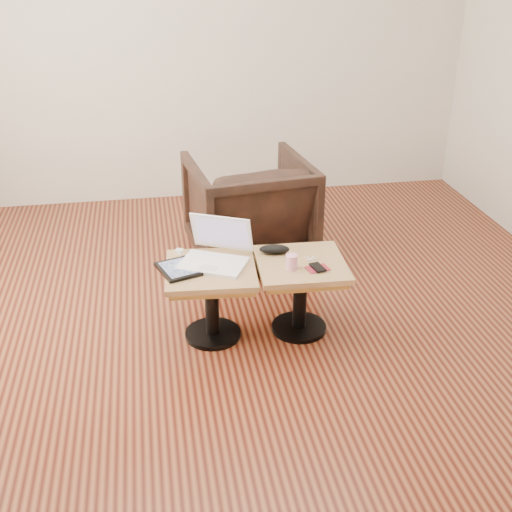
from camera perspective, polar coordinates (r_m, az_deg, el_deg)
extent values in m
cube|color=#3D130C|center=(3.90, -0.39, -6.28)|extent=(4.50, 4.50, 0.01)
cube|color=beige|center=(5.56, -4.51, 18.62)|extent=(4.50, 0.02, 2.70)
cube|color=beige|center=(1.36, 15.62, -9.22)|extent=(4.50, 0.02, 2.70)
cylinder|color=black|center=(3.82, -3.85, -6.90)|extent=(0.33, 0.33, 0.03)
cylinder|color=black|center=(3.71, -3.94, -4.17)|extent=(0.08, 0.08, 0.40)
cube|color=#A3792A|center=(3.62, -4.03, -1.73)|extent=(0.49, 0.49, 0.04)
cube|color=olive|center=(3.60, -4.05, -1.25)|extent=(0.54, 0.54, 0.03)
cylinder|color=black|center=(3.88, 3.83, -6.32)|extent=(0.33, 0.33, 0.03)
cylinder|color=black|center=(3.77, 3.93, -3.63)|extent=(0.08, 0.08, 0.40)
cube|color=#A3792A|center=(3.68, 4.01, -1.21)|extent=(0.48, 0.48, 0.04)
cube|color=olive|center=(3.67, 4.03, -0.74)|extent=(0.52, 0.52, 0.03)
cube|color=white|center=(3.61, -3.86, -0.71)|extent=(0.43, 0.38, 0.02)
cube|color=silver|center=(3.64, -3.66, -0.29)|extent=(0.32, 0.24, 0.00)
cube|color=silver|center=(3.55, -4.25, -1.06)|extent=(0.12, 0.10, 0.00)
cube|color=white|center=(3.70, -3.07, 2.11)|extent=(0.36, 0.23, 0.23)
cube|color=brown|center=(3.70, -3.07, 2.11)|extent=(0.31, 0.20, 0.19)
cube|color=black|center=(3.58, -6.94, -1.16)|extent=(0.27, 0.30, 0.02)
cube|color=#191E38|center=(3.58, -6.95, -1.03)|extent=(0.22, 0.25, 0.00)
cube|color=white|center=(3.77, -6.85, 0.42)|extent=(0.05, 0.05, 0.02)
ellipsoid|color=black|center=(3.73, 1.65, 0.60)|extent=(0.19, 0.11, 0.06)
cylinder|color=#DA357D|center=(3.56, 3.17, -0.54)|extent=(0.08, 0.08, 0.09)
sphere|color=white|center=(3.69, 4.88, -0.22)|extent=(0.01, 0.01, 0.01)
sphere|color=white|center=(3.70, 5.11, -0.10)|extent=(0.01, 0.01, 0.01)
sphere|color=white|center=(3.70, 4.60, -0.11)|extent=(0.01, 0.01, 0.01)
sphere|color=white|center=(3.68, 5.34, -0.25)|extent=(0.01, 0.01, 0.01)
sphere|color=white|center=(3.67, 4.65, -0.34)|extent=(0.01, 0.01, 0.01)
cylinder|color=white|center=(3.69, 4.88, -0.29)|extent=(0.07, 0.04, 0.00)
cube|color=maroon|center=(3.59, 5.49, -1.12)|extent=(0.14, 0.11, 0.01)
cube|color=black|center=(3.58, 5.50, -1.01)|extent=(0.08, 0.12, 0.01)
imported|color=black|center=(4.56, -0.62, 4.18)|extent=(0.90, 0.92, 0.75)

